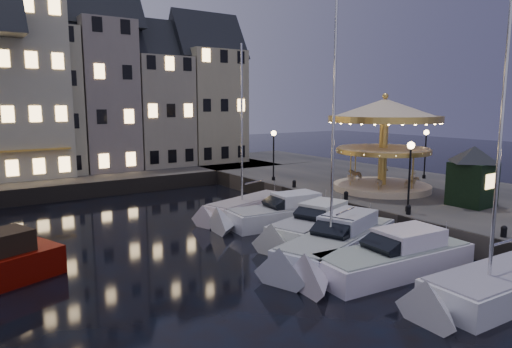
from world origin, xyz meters
TOP-DOWN VIEW (x-y plane):
  - ground at (0.00, 0.00)m, footprint 160.00×160.00m
  - quay_east at (14.00, 6.00)m, footprint 16.00×56.00m
  - quay_north at (-8.00, 28.00)m, footprint 44.00×12.00m
  - quaywall_e at (6.00, 6.00)m, footprint 0.15×44.00m
  - quaywall_n at (-6.00, 22.00)m, footprint 48.00×0.15m
  - streetlamp_b at (7.20, 1.00)m, footprint 0.44×0.44m
  - streetlamp_c at (7.20, 14.50)m, footprint 0.44×0.44m
  - streetlamp_d at (18.50, 8.00)m, footprint 0.44×0.44m
  - bollard_a at (6.60, -5.00)m, footprint 0.30×0.30m
  - bollard_b at (6.60, 0.50)m, footprint 0.30×0.30m
  - bollard_c at (6.60, 5.50)m, footprint 0.30×0.30m
  - bollard_d at (6.60, 11.00)m, footprint 0.30×0.30m
  - townhouse_nc at (-8.00, 30.00)m, footprint 6.82×8.00m
  - townhouse_nd at (-2.25, 30.00)m, footprint 5.50×8.00m
  - townhouse_ne at (3.20, 30.00)m, footprint 6.16×8.00m
  - townhouse_nf at (9.25, 30.00)m, footprint 6.82×8.00m
  - motorboat_a at (1.64, -7.11)m, footprint 7.79×2.93m
  - motorboat_b at (0.77, -2.86)m, footprint 9.00×3.29m
  - motorboat_c at (0.61, 0.30)m, footprint 9.86×5.59m
  - motorboat_d at (1.66, 3.24)m, footprint 7.77×4.61m
  - motorboat_e at (1.92, 6.75)m, footprint 8.54×3.13m
  - motorboat_f at (1.24, 9.92)m, footprint 7.91×4.16m
  - carousel at (11.30, 6.48)m, footprint 8.14×8.14m
  - ticket_kiosk at (11.83, -0.22)m, footprint 3.64×3.64m

SIDE VIEW (x-z plane):
  - ground at x=0.00m, z-range 0.00..0.00m
  - motorboat_f at x=1.24m, z-range -4.76..5.81m
  - motorboat_a at x=1.64m, z-range -5.96..7.04m
  - motorboat_d at x=1.66m, z-range -0.43..1.72m
  - motorboat_e at x=1.92m, z-range -0.43..1.72m
  - motorboat_b at x=0.77m, z-range -0.43..1.72m
  - quay_east at x=14.00m, z-range 0.00..1.30m
  - quay_north at x=-8.00m, z-range 0.00..1.30m
  - quaywall_e at x=6.00m, z-range 0.00..1.30m
  - quaywall_n at x=-6.00m, z-range 0.00..1.30m
  - motorboat_c at x=0.61m, z-range -5.95..7.31m
  - bollard_a at x=6.60m, z-range 1.32..1.89m
  - bollard_b at x=6.60m, z-range 1.32..1.89m
  - bollard_c at x=6.60m, z-range 1.32..1.89m
  - bollard_d at x=6.60m, z-range 1.32..1.89m
  - ticket_kiosk at x=11.83m, z-range 1.70..5.97m
  - streetlamp_b at x=7.20m, z-range 1.93..6.10m
  - streetlamp_c at x=7.20m, z-range 1.93..6.10m
  - streetlamp_d at x=18.50m, z-range 1.93..6.10m
  - carousel at x=11.30m, z-range 2.43..9.55m
  - townhouse_ne at x=3.20m, z-range 1.38..14.18m
  - townhouse_nf at x=9.25m, z-range 1.38..15.18m
  - townhouse_nc at x=-8.00m, z-range 1.38..16.18m
  - townhouse_nd at x=-2.25m, z-range 1.38..17.18m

